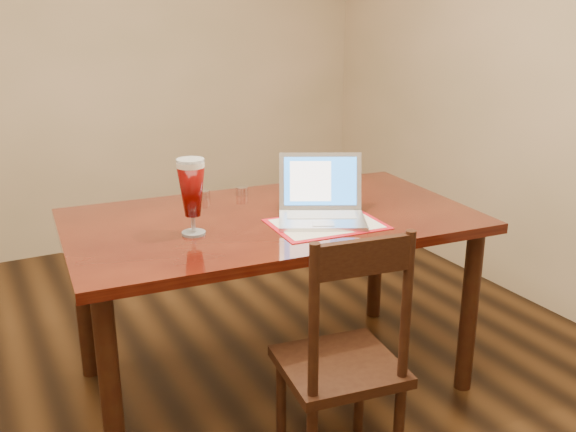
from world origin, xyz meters
TOP-DOWN VIEW (x-y plane):
  - dining_table at (0.48, 0.29)m, footprint 1.82×1.11m
  - dining_chair at (0.44, -0.38)m, footprint 0.47×0.45m

SIDE VIEW (x-z plane):
  - dining_chair at x=0.44m, z-range -0.03..0.96m
  - dining_table at x=0.48m, z-range 0.17..1.30m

